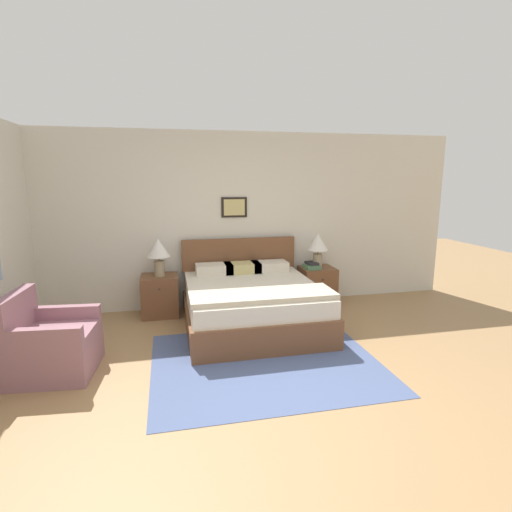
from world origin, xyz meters
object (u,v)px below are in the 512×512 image
(table_lamp_near_window, at_px, (159,251))
(bed, at_px, (252,303))
(nightstand_near_window, at_px, (160,296))
(armchair, at_px, (50,345))
(table_lamp_by_door, at_px, (318,245))
(nightstand_by_door, at_px, (317,286))

(table_lamp_near_window, bearing_deg, bed, -30.61)
(nightstand_near_window, height_order, table_lamp_near_window, table_lamp_near_window)
(armchair, relative_size, table_lamp_by_door, 1.59)
(bed, height_order, table_lamp_by_door, table_lamp_by_door)
(nightstand_by_door, bearing_deg, armchair, -155.77)
(bed, bearing_deg, armchair, -159.65)
(table_lamp_near_window, xyz_separation_m, table_lamp_by_door, (2.35, 0.00, 0.00))
(nightstand_near_window, relative_size, nightstand_by_door, 1.00)
(bed, bearing_deg, table_lamp_near_window, 149.39)
(nightstand_near_window, bearing_deg, table_lamp_by_door, -0.38)
(nightstand_near_window, relative_size, table_lamp_near_window, 1.09)
(bed, relative_size, nightstand_near_window, 3.31)
(bed, distance_m, table_lamp_near_window, 1.50)
(armchair, xyz_separation_m, nightstand_by_door, (3.42, 1.54, -0.01))
(nightstand_near_window, xyz_separation_m, table_lamp_by_door, (2.36, -0.02, 0.65))
(nightstand_near_window, distance_m, table_lamp_by_door, 2.44)
(armchair, bearing_deg, nightstand_near_window, 150.98)
(nightstand_by_door, bearing_deg, table_lamp_by_door, -127.83)
(nightstand_near_window, bearing_deg, table_lamp_near_window, -54.86)
(bed, bearing_deg, nightstand_near_window, 149.07)
(nightstand_by_door, bearing_deg, table_lamp_near_window, -179.62)
(armchair, height_order, table_lamp_by_door, table_lamp_by_door)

